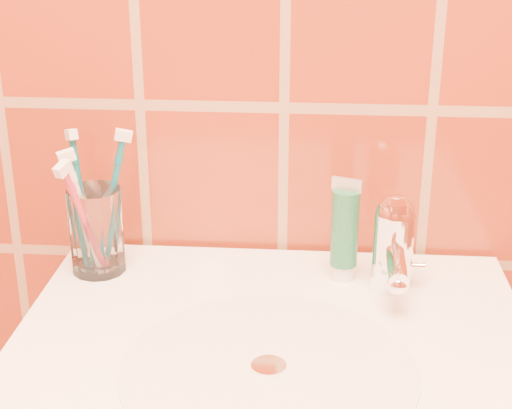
{
  "coord_description": "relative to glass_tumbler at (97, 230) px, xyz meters",
  "views": [
    {
      "loc": [
        0.04,
        0.25,
        1.3
      ],
      "look_at": [
        -0.03,
        1.08,
        0.96
      ],
      "focal_mm": 55.0,
      "sensor_mm": 36.0,
      "label": 1
    }
  ],
  "objects": [
    {
      "name": "toothpaste_tube",
      "position": [
        0.3,
        0.0,
        0.01
      ],
      "size": [
        0.04,
        0.03,
        0.13
      ],
      "rotation": [
        0.0,
        0.0,
        -0.36
      ],
      "color": "white",
      "rests_on": "pedestal_sink"
    },
    {
      "name": "toothbrush_1",
      "position": [
        -0.0,
        -0.03,
        0.03
      ],
      "size": [
        0.1,
        0.14,
        0.19
      ],
      "primitive_type": null,
      "rotation": [
        0.37,
        0.0,
        -0.42
      ],
      "color": "#BB2840",
      "rests_on": "glass_tumbler"
    },
    {
      "name": "faucet",
      "position": [
        0.36,
        -0.02,
        0.01
      ],
      "size": [
        0.05,
        0.11,
        0.12
      ],
      "color": "white",
      "rests_on": "pedestal_sink"
    },
    {
      "name": "toothbrush_3",
      "position": [
        -0.01,
        -0.02,
        0.03
      ],
      "size": [
        0.09,
        0.08,
        0.18
      ],
      "primitive_type": null,
      "rotation": [
        0.19,
        0.0,
        -1.07
      ],
      "color": "white",
      "rests_on": "glass_tumbler"
    },
    {
      "name": "toothbrush_0",
      "position": [
        0.02,
        0.01,
        0.03
      ],
      "size": [
        0.09,
        0.08,
        0.19
      ],
      "primitive_type": null,
      "rotation": [
        0.24,
        0.0,
        1.85
      ],
      "color": "#0D6173",
      "rests_on": "glass_tumbler"
    },
    {
      "name": "glass_tumbler",
      "position": [
        0.0,
        0.0,
        0.0
      ],
      "size": [
        0.08,
        0.08,
        0.11
      ],
      "primitive_type": "cylinder",
      "rotation": [
        0.0,
        0.0,
        0.2
      ],
      "color": "white",
      "rests_on": "pedestal_sink"
    },
    {
      "name": "toothbrush_2",
      "position": [
        -0.02,
        0.01,
        0.03
      ],
      "size": [
        0.09,
        0.11,
        0.19
      ],
      "primitive_type": null,
      "rotation": [
        0.24,
        0.0,
        -2.55
      ],
      "color": "#0C5E69",
      "rests_on": "glass_tumbler"
    }
  ]
}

